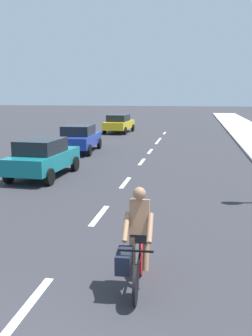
% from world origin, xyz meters
% --- Properties ---
extents(ground_plane, '(160.00, 160.00, 0.00)m').
position_xyz_m(ground_plane, '(0.00, 20.00, 0.00)').
color(ground_plane, '#2D2D33').
extents(lane_stripe_1, '(0.16, 1.80, 0.01)m').
position_xyz_m(lane_stripe_1, '(0.00, 2.49, 0.00)').
color(lane_stripe_1, white).
rests_on(lane_stripe_1, ground).
extents(lane_stripe_2, '(0.16, 1.80, 0.01)m').
position_xyz_m(lane_stripe_2, '(0.00, 7.09, 0.00)').
color(lane_stripe_2, white).
rests_on(lane_stripe_2, ground).
extents(lane_stripe_3, '(0.16, 1.80, 0.01)m').
position_xyz_m(lane_stripe_3, '(0.00, 11.08, 0.00)').
color(lane_stripe_3, white).
rests_on(lane_stripe_3, ground).
extents(lane_stripe_4, '(0.16, 1.80, 0.01)m').
position_xyz_m(lane_stripe_4, '(0.00, 15.61, 0.00)').
color(lane_stripe_4, white).
rests_on(lane_stripe_4, ground).
extents(lane_stripe_5, '(0.16, 1.80, 0.01)m').
position_xyz_m(lane_stripe_5, '(0.00, 19.13, 0.00)').
color(lane_stripe_5, white).
rests_on(lane_stripe_5, ground).
extents(lane_stripe_6, '(0.16, 1.80, 0.01)m').
position_xyz_m(lane_stripe_6, '(0.00, 23.29, 0.00)').
color(lane_stripe_6, white).
rests_on(lane_stripe_6, ground).
extents(lane_stripe_7, '(0.16, 1.80, 0.01)m').
position_xyz_m(lane_stripe_7, '(0.00, 25.03, 0.00)').
color(lane_stripe_7, white).
rests_on(lane_stripe_7, ground).
extents(lane_stripe_8, '(0.16, 1.80, 0.01)m').
position_xyz_m(lane_stripe_8, '(0.00, 29.64, 0.00)').
color(lane_stripe_8, white).
rests_on(lane_stripe_8, ground).
extents(cyclist, '(0.64, 1.71, 1.82)m').
position_xyz_m(cyclist, '(1.62, 3.34, 0.83)').
color(cyclist, black).
rests_on(cyclist, ground).
extents(parked_car_teal, '(1.98, 4.05, 1.57)m').
position_xyz_m(parked_car_teal, '(-3.47, 11.49, 0.84)').
color(parked_car_teal, '#14727A').
rests_on(parked_car_teal, ground).
extents(parked_car_blue, '(2.15, 4.31, 1.57)m').
position_xyz_m(parked_car_blue, '(-4.03, 18.14, 0.84)').
color(parked_car_blue, '#1E389E').
rests_on(parked_car_blue, ground).
extents(parked_car_yellow, '(2.18, 4.38, 1.57)m').
position_xyz_m(parked_car_yellow, '(-3.93, 29.22, 0.84)').
color(parked_car_yellow, gold).
rests_on(parked_car_yellow, ground).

